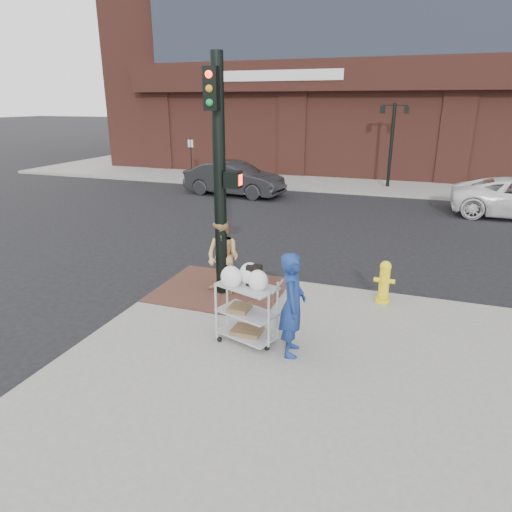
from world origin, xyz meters
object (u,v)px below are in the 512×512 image
at_px(lamp_post, 392,136).
at_px(sedan_dark, 234,179).
at_px(utility_cart, 247,307).
at_px(fire_hydrant, 384,281).
at_px(pedestrian_tan, 223,257).
at_px(traffic_signal_pole, 220,173).
at_px(woman_blue, 292,304).

distance_m(lamp_post, sedan_dark, 8.04).
height_order(utility_cart, fire_hydrant, utility_cart).
bearing_deg(pedestrian_tan, sedan_dark, 124.47).
xyz_separation_m(traffic_signal_pole, fire_hydrant, (3.42, 0.68, -2.21)).
bearing_deg(lamp_post, traffic_signal_pole, -99.24).
height_order(traffic_signal_pole, pedestrian_tan, traffic_signal_pole).
xyz_separation_m(lamp_post, traffic_signal_pole, (-2.48, -15.23, 0.21)).
bearing_deg(fire_hydrant, pedestrian_tan, -169.01).
distance_m(pedestrian_tan, fire_hydrant, 3.49).
bearing_deg(lamp_post, utility_cart, -94.06).
bearing_deg(pedestrian_tan, fire_hydrant, 24.59).
height_order(traffic_signal_pole, woman_blue, traffic_signal_pole).
relative_size(lamp_post, utility_cart, 2.79).
height_order(traffic_signal_pole, fire_hydrant, traffic_signal_pole).
relative_size(woman_blue, fire_hydrant, 1.95).
bearing_deg(traffic_signal_pole, pedestrian_tan, 51.40).
bearing_deg(utility_cart, pedestrian_tan, 124.06).
bearing_deg(woman_blue, utility_cart, 69.11).
height_order(sedan_dark, fire_hydrant, sedan_dark).
bearing_deg(utility_cart, traffic_signal_pole, 124.57).
distance_m(woman_blue, sedan_dark, 14.71).
xyz_separation_m(pedestrian_tan, utility_cart, (1.25, -1.85, -0.18)).
relative_size(woman_blue, utility_cart, 1.25).
distance_m(lamp_post, woman_blue, 17.29).
xyz_separation_m(lamp_post, fire_hydrant, (0.95, -14.55, -2.00)).
bearing_deg(utility_cart, woman_blue, -9.96).
bearing_deg(pedestrian_tan, traffic_signal_pole, -115.00).
height_order(woman_blue, utility_cart, woman_blue).
relative_size(sedan_dark, utility_cart, 3.31).
relative_size(traffic_signal_pole, sedan_dark, 1.06).
xyz_separation_m(woman_blue, fire_hydrant, (1.30, 2.67, -0.43)).
height_order(pedestrian_tan, fire_hydrant, pedestrian_tan).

